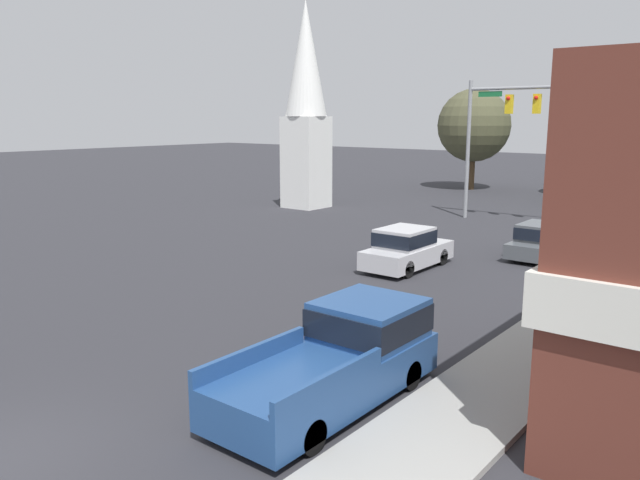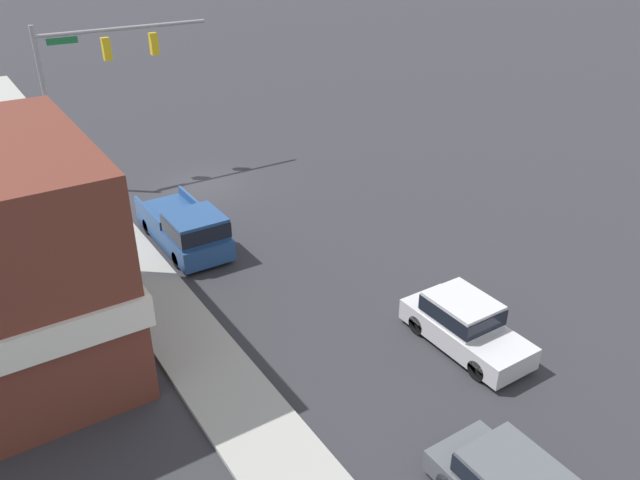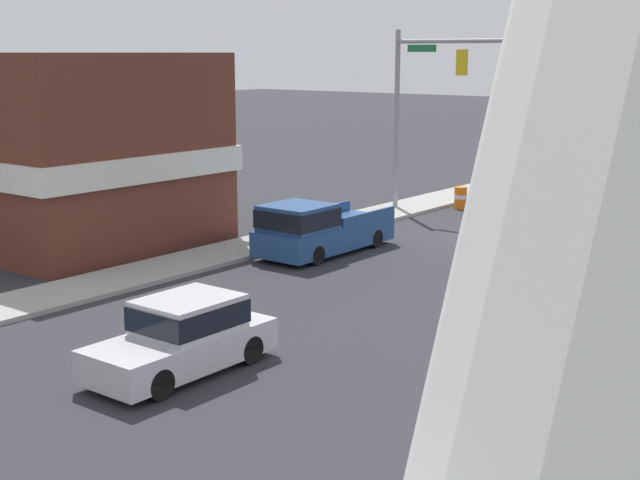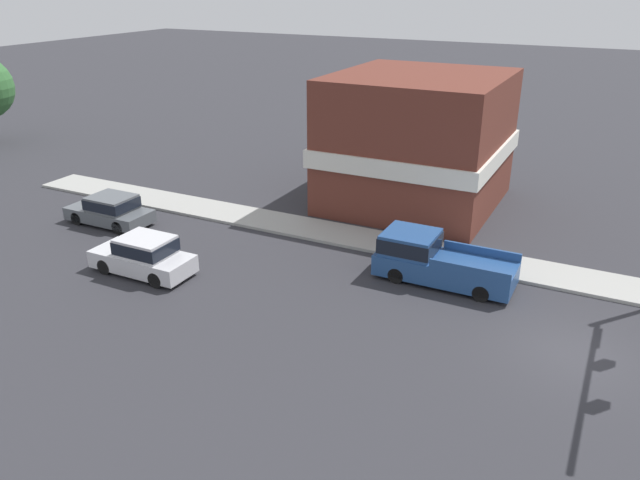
% 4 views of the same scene
% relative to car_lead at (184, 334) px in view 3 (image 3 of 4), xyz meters
% --- Properties ---
extents(ground_plane, '(200.00, 200.00, 0.00)m').
position_rel_car_lead_xyz_m(ground_plane, '(1.64, -16.73, -0.85)').
color(ground_plane, '#2D2D33').
extents(sidewalk_curb, '(2.40, 60.00, 0.14)m').
position_rel_car_lead_xyz_m(sidewalk_curb, '(7.34, -16.73, -0.78)').
color(sidewalk_curb, '#9E9E99').
rests_on(sidewalk_curb, ground).
extents(near_signal_assembly, '(8.34, 0.49, 7.84)m').
position_rel_car_lead_xyz_m(near_signal_assembly, '(5.21, -20.14, 4.88)').
color(near_signal_assembly, gray).
rests_on(near_signal_assembly, ground).
extents(car_lead, '(1.83, 4.37, 1.65)m').
position_rel_car_lead_xyz_m(car_lead, '(0.00, 0.00, 0.00)').
color(car_lead, black).
rests_on(car_lead, ground).
extents(pickup_truck_parked, '(2.14, 5.54, 1.90)m').
position_rel_car_lead_xyz_m(pickup_truck_parked, '(4.87, -10.80, 0.08)').
color(pickup_truck_parked, black).
rests_on(pickup_truck_parked, ground).
extents(construction_barrel, '(0.58, 0.58, 0.98)m').
position_rel_car_lead_xyz_m(construction_barrel, '(5.54, -22.17, -0.35)').
color(construction_barrel, orange).
rests_on(construction_barrel, ground).
extents(corner_brick_building, '(9.36, 8.76, 6.88)m').
position_rel_car_lead_xyz_m(corner_brick_building, '(13.57, -7.10, 2.55)').
color(corner_brick_building, brown).
rests_on(corner_brick_building, ground).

